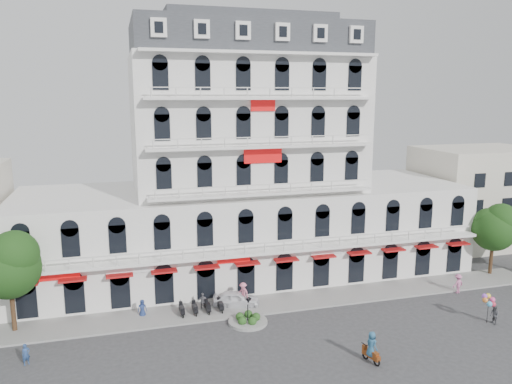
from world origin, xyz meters
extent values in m
plane|color=#38383A|center=(0.00, 0.00, 0.00)|extent=(120.00, 120.00, 0.00)
cube|color=gray|center=(0.00, 9.00, 0.08)|extent=(53.00, 4.00, 0.16)
cube|color=silver|center=(0.00, 18.00, 4.50)|extent=(45.00, 14.00, 9.00)
cube|color=silver|center=(0.00, 18.00, 15.50)|extent=(22.00, 12.00, 13.00)
cube|color=#2D3035|center=(0.00, 18.00, 23.50)|extent=(21.56, 11.76, 3.00)
cube|color=#2D3035|center=(0.00, 18.00, 25.40)|extent=(15.84, 8.64, 0.80)
cube|color=#B21517|center=(0.00, 10.50, 3.50)|extent=(40.50, 1.00, 0.15)
cube|color=red|center=(0.00, 11.88, 13.00)|extent=(3.50, 0.10, 1.40)
cube|color=beige|center=(30.00, 20.00, 6.00)|extent=(14.00, 10.00, 12.00)
cylinder|color=gray|center=(-3.00, 6.00, 0.12)|extent=(3.20, 3.20, 0.24)
cylinder|color=black|center=(-3.00, 6.00, 0.90)|extent=(0.08, 0.08, 1.40)
sphere|color=#174316|center=(-2.30, 6.00, 0.45)|extent=(0.70, 0.70, 0.70)
sphere|color=#174316|center=(-2.78, 6.66, 0.45)|extent=(0.70, 0.70, 0.70)
sphere|color=#174316|center=(-3.56, 6.42, 0.45)|extent=(0.70, 0.70, 0.70)
sphere|color=#174316|center=(-3.57, 5.60, 0.45)|extent=(0.70, 0.70, 0.70)
sphere|color=#174316|center=(-2.80, 5.33, 0.45)|extent=(0.70, 0.70, 0.70)
cylinder|color=#382314|center=(-21.00, 9.50, 1.87)|extent=(0.36, 0.36, 3.74)
sphere|color=#1B3E13|center=(-21.00, 9.50, 5.27)|extent=(4.76, 4.76, 4.76)
sphere|color=#1B3E13|center=(-20.50, 9.20, 6.38)|extent=(3.74, 3.74, 3.74)
sphere|color=#1B3E13|center=(-21.40, 9.80, 5.95)|extent=(3.40, 3.40, 3.40)
cylinder|color=#382314|center=(24.00, 10.00, 1.72)|extent=(0.36, 0.36, 3.43)
sphere|color=#1B3E13|center=(24.00, 10.00, 4.84)|extent=(4.37, 4.37, 4.37)
sphere|color=#1B3E13|center=(24.50, 9.70, 5.85)|extent=(3.43, 3.43, 3.43)
sphere|color=#1B3E13|center=(23.60, 10.30, 5.46)|extent=(3.12, 3.12, 3.12)
imported|color=white|center=(-3.14, 9.50, 0.69)|extent=(4.35, 2.71, 1.38)
cube|color=brown|center=(3.69, -2.20, 0.55)|extent=(0.74, 1.54, 0.35)
torus|color=black|center=(3.54, -1.67, 0.28)|extent=(0.28, 0.61, 0.60)
torus|color=black|center=(3.83, -2.73, 0.28)|extent=(0.28, 0.61, 0.60)
imported|color=#295A7D|center=(3.69, -2.20, 1.36)|extent=(0.80, 1.01, 1.82)
cube|color=black|center=(-2.58, 9.18, 0.55)|extent=(1.10, 1.46, 0.35)
torus|color=black|center=(-2.29, 8.72, 0.28)|extent=(0.42, 0.57, 0.60)
torus|color=black|center=(-2.87, 9.65, 0.28)|extent=(0.42, 0.57, 0.60)
imported|color=pink|center=(-2.58, 9.18, 1.35)|extent=(1.18, 1.34, 1.80)
imported|color=navy|center=(-11.20, 9.50, 0.76)|extent=(0.76, 0.51, 1.53)
imported|color=#5C5A61|center=(-6.09, 9.50, 0.78)|extent=(0.95, 0.49, 1.55)
imported|color=#C86A9A|center=(17.61, 6.79, 0.93)|extent=(1.31, 0.91, 1.85)
imported|color=navy|center=(-19.33, 4.00, 0.76)|extent=(0.66, 0.60, 1.51)
imported|color=#515258|center=(16.17, 0.40, 0.79)|extent=(0.63, 0.79, 1.58)
cylinder|color=black|center=(15.77, 0.70, 1.00)|extent=(0.04, 0.04, 2.00)
sphere|color=#E54C99|center=(16.12, 0.70, 2.00)|extent=(0.44, 0.44, 0.44)
sphere|color=yellow|center=(15.95, 1.01, 2.21)|extent=(0.44, 0.44, 0.44)
sphere|color=#994CD8|center=(15.59, 1.01, 2.23)|extent=(0.44, 0.44, 0.44)
sphere|color=orange|center=(15.42, 0.70, 2.04)|extent=(0.44, 0.44, 0.44)
sphere|color=#4CB2E5|center=(15.60, 0.40, 1.81)|extent=(0.44, 0.44, 0.44)
sphere|color=#D8334C|center=(15.95, 0.40, 1.76)|extent=(0.44, 0.44, 0.44)
camera|label=1|loc=(-12.65, -30.63, 18.26)|focal=35.00mm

